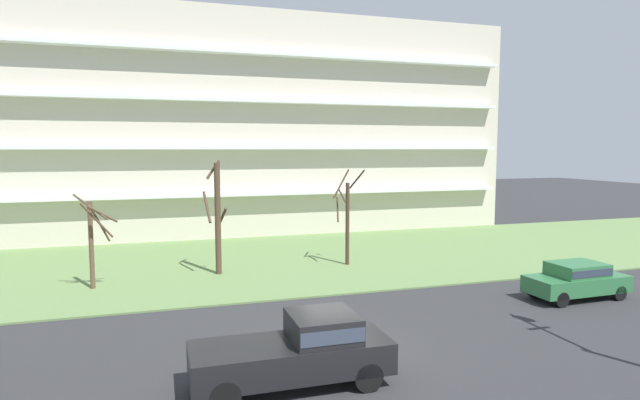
{
  "coord_description": "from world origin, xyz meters",
  "views": [
    {
      "loc": [
        -5.49,
        -15.43,
        6.46
      ],
      "look_at": [
        1.26,
        6.0,
        4.26
      ],
      "focal_mm": 29.72,
      "sensor_mm": 36.0,
      "label": 1
    }
  ],
  "objects": [
    {
      "name": "ground",
      "position": [
        0.0,
        0.0,
        0.0
      ],
      "size": [
        160.0,
        160.0,
        0.0
      ],
      "primitive_type": "plane",
      "color": "#2D2D30"
    },
    {
      "name": "grass_lawn_strip",
      "position": [
        0.0,
        14.0,
        0.04
      ],
      "size": [
        80.0,
        16.0,
        0.08
      ],
      "primitive_type": "cube",
      "color": "#66844C",
      "rests_on": "ground"
    },
    {
      "name": "apartment_building",
      "position": [
        0.0,
        28.54,
        8.13
      ],
      "size": [
        43.24,
        14.03,
        16.26
      ],
      "color": "beige",
      "rests_on": "ground"
    },
    {
      "name": "tree_far_left",
      "position": [
        -8.18,
        10.11,
        2.42
      ],
      "size": [
        1.77,
        1.35,
        4.51
      ],
      "color": "brown",
      "rests_on": "ground"
    },
    {
      "name": "tree_left",
      "position": [
        -2.48,
        11.41,
        3.0
      ],
      "size": [
        1.2,
        1.25,
        5.87
      ],
      "color": "#4C3828",
      "rests_on": "ground"
    },
    {
      "name": "tree_center",
      "position": [
        4.55,
        11.53,
        2.68
      ],
      "size": [
        1.6,
        1.31,
        5.32
      ],
      "color": "#423023",
      "rests_on": "ground"
    },
    {
      "name": "pickup_black_near_left",
      "position": [
        -1.84,
        -2.0,
        1.02
      ],
      "size": [
        5.42,
        2.04,
        1.95
      ],
      "rotation": [
        0.0,
        0.0,
        -0.01
      ],
      "color": "black",
      "rests_on": "ground"
    },
    {
      "name": "sedan_green_center_right",
      "position": [
        11.73,
        2.5,
        0.87
      ],
      "size": [
        4.44,
        1.91,
        1.57
      ],
      "rotation": [
        0.0,
        0.0,
        3.17
      ],
      "color": "#2D6B3D",
      "rests_on": "ground"
    }
  ]
}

